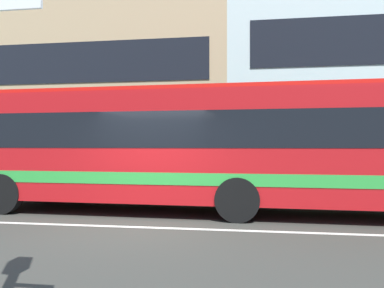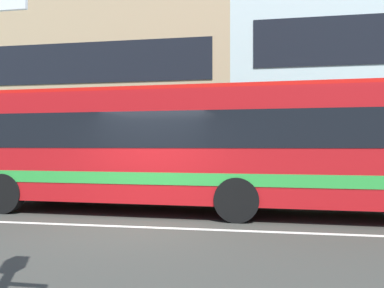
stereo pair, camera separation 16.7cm
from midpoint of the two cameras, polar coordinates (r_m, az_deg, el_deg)
name	(u,v)px [view 1 (the left image)]	position (r m, az deg, el deg)	size (l,w,h in m)	color
ground_plane	(140,227)	(8.66, -7.89, -11.56)	(160.00, 160.00, 0.00)	#3B3B35
lane_centre_line	(140,227)	(8.66, -7.89, -11.53)	(60.00, 0.16, 0.01)	silver
hedge_row_far	(98,178)	(14.72, -13.39, -4.74)	(23.73, 1.10, 1.07)	#284A28
apartment_block_left	(69,93)	(25.99, -17.12, 6.89)	(20.01, 9.81, 9.80)	tan
transit_bus	(211,145)	(10.28, 2.26, -0.10)	(12.21, 2.99, 3.12)	red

